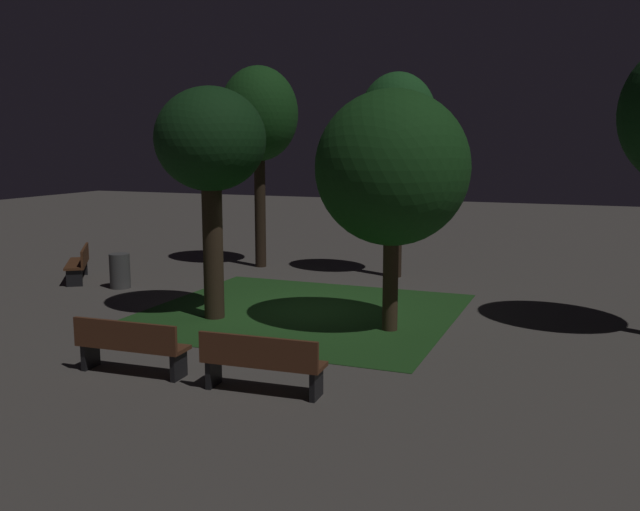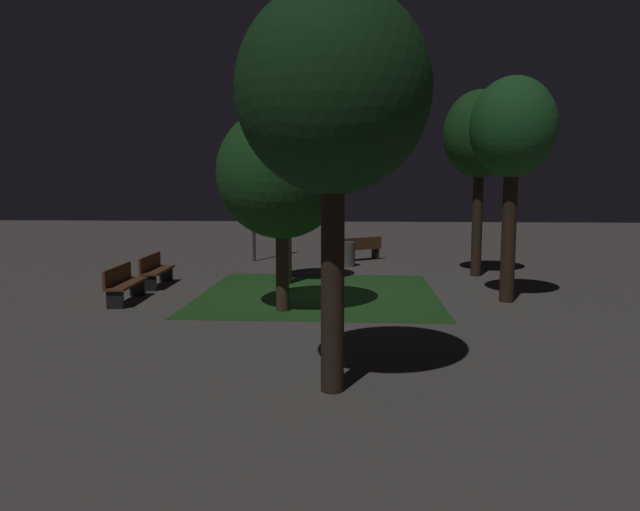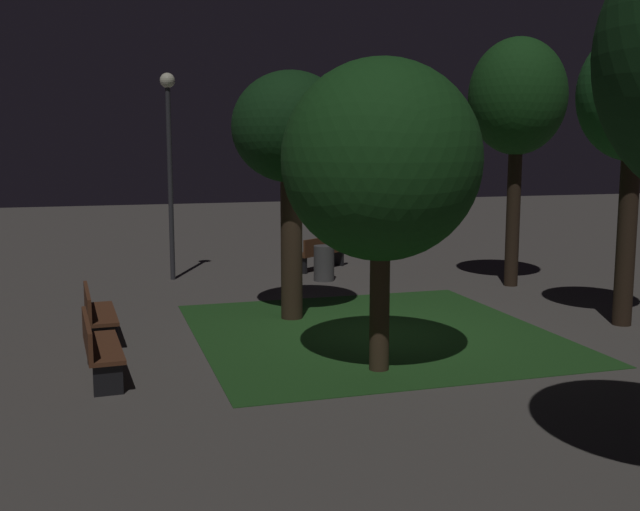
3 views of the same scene
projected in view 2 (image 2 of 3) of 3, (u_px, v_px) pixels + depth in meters
ground_plane at (324, 295)px, 15.03m from camera, size 60.00×60.00×0.00m
grass_lawn at (319, 293)px, 15.29m from camera, size 6.36×6.09×0.01m
bench_path_side at (155, 269)px, 16.37m from camera, size 1.82×0.55×0.88m
bench_near_trees at (123, 282)px, 14.15m from camera, size 1.82×0.57×0.88m
bench_by_lamp at (360, 248)px, 21.85m from camera, size 1.44×1.74×0.88m
tree_lawn_side at (480, 136)px, 17.73m from camera, size 2.22×2.22×5.70m
tree_back_right at (284, 160)px, 16.38m from camera, size 2.20×2.20×4.65m
tree_tall_center at (333, 94)px, 7.62m from camera, size 2.58×2.58×5.42m
tree_right_canopy at (513, 132)px, 13.75m from camera, size 2.01×2.01×5.37m
tree_back_left at (282, 174)px, 12.84m from camera, size 2.87×2.87×4.54m
lamp_post_path_center at (253, 171)px, 21.37m from camera, size 0.36×0.36×4.97m
trash_bin at (348, 254)px, 20.31m from camera, size 0.50×0.50×0.86m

